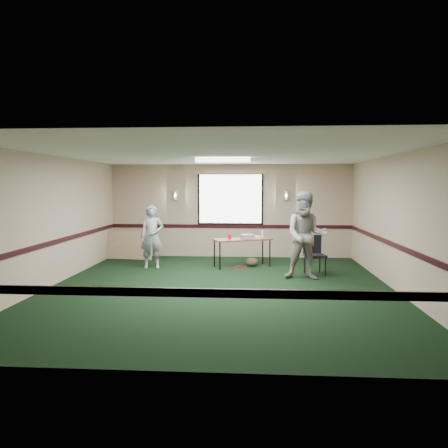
# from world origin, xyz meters

# --- Properties ---
(ground) EXTENTS (8.00, 8.00, 0.00)m
(ground) POSITION_xyz_m (0.00, 0.00, 0.00)
(ground) COLOR black
(ground) RESTS_ON ground
(room_shell) EXTENTS (8.00, 8.02, 8.00)m
(room_shell) POSITION_xyz_m (0.00, 2.12, 1.58)
(room_shell) COLOR tan
(room_shell) RESTS_ON ground
(folding_table) EXTENTS (1.57, 1.09, 0.73)m
(folding_table) POSITION_xyz_m (0.39, 2.41, 0.68)
(folding_table) COLOR #582E19
(folding_table) RESTS_ON ground
(projector) EXTENTS (0.38, 0.35, 0.10)m
(projector) POSITION_xyz_m (0.52, 2.48, 0.78)
(projector) COLOR #95959D
(projector) RESTS_ON folding_table
(game_console) EXTENTS (0.22, 0.19, 0.05)m
(game_console) POSITION_xyz_m (0.73, 2.62, 0.76)
(game_console) COLOR white
(game_console) RESTS_ON folding_table
(red_cup) EXTENTS (0.08, 0.08, 0.12)m
(red_cup) POSITION_xyz_m (0.07, 2.26, 0.79)
(red_cup) COLOR red
(red_cup) RESTS_ON folding_table
(water_bottle) EXTENTS (0.06, 0.06, 0.20)m
(water_bottle) POSITION_xyz_m (0.91, 2.57, 0.83)
(water_bottle) COLOR #9AE2FD
(water_bottle) RESTS_ON folding_table
(duffel_bag) EXTENTS (0.37, 0.31, 0.23)m
(duffel_bag) POSITION_xyz_m (0.64, 2.50, 0.11)
(duffel_bag) COLOR brown
(duffel_bag) RESTS_ON ground
(cable_coil) EXTENTS (0.43, 0.43, 0.02)m
(cable_coil) POSITION_xyz_m (0.34, 2.22, 0.01)
(cable_coil) COLOR #B51616
(cable_coil) RESTS_ON ground
(folded_table) EXTENTS (1.57, 0.42, 0.80)m
(folded_table) POSITION_xyz_m (-2.93, 3.39, 0.40)
(folded_table) COLOR #9C7B60
(folded_table) RESTS_ON ground
(conference_chair) EXTENTS (0.53, 0.54, 0.91)m
(conference_chair) POSITION_xyz_m (2.10, 1.64, 0.53)
(conference_chair) COLOR black
(conference_chair) RESTS_ON ground
(person_left) EXTENTS (0.63, 0.47, 1.59)m
(person_left) POSITION_xyz_m (-1.88, 2.13, 0.80)
(person_left) COLOR #46659B
(person_left) RESTS_ON ground
(person_right) EXTENTS (1.02, 0.84, 1.95)m
(person_right) POSITION_xyz_m (1.84, 1.03, 0.97)
(person_right) COLOR #6881A1
(person_right) RESTS_ON ground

